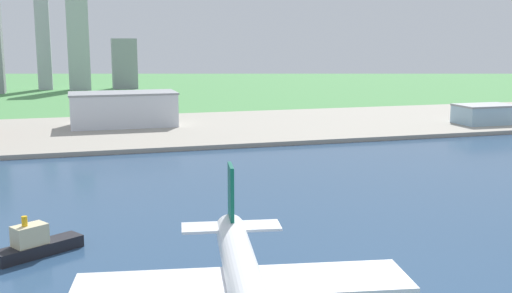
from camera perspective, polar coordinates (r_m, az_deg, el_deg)
ground_plane at (r=196.65m, az=-5.20°, el=-6.75°), size 2400.00×2400.00×0.00m
industrial_pier at (r=380.65m, az=-10.83°, el=1.44°), size 840.00×140.00×2.50m
airplane_landing at (r=68.58m, az=-0.99°, el=-12.82°), size 38.71×45.92×13.53m
tugboat_small at (r=173.47m, az=-19.65°, el=-8.48°), size 23.07×17.44×11.25m
warehouse_main at (r=393.87m, az=-12.14°, el=3.41°), size 65.22×32.80×21.02m
warehouse_annex at (r=422.09m, az=20.35°, el=2.83°), size 35.73×23.83×12.25m
distant_skyline at (r=716.26m, az=-21.19°, el=8.78°), size 243.64×64.34×122.18m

